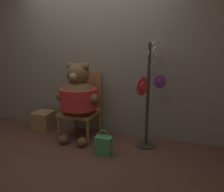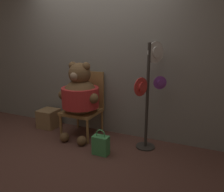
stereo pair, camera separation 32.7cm
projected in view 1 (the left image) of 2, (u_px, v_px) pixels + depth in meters
ground_plane at (79, 149)px, 3.23m from camera, size 14.00×14.00×0.00m
wall_back at (98, 58)px, 3.64m from camera, size 8.00×0.10×2.56m
chair at (82, 104)px, 3.64m from camera, size 0.56×0.56×1.05m
teddy_bear at (79, 96)px, 3.40m from camera, size 0.71×0.63×1.24m
hat_display_rack at (149, 92)px, 3.13m from camera, size 0.38×0.48×1.55m
handbag_on_ground at (104, 145)px, 3.03m from camera, size 0.23×0.13×0.37m
wooden_crate at (44, 121)px, 3.91m from camera, size 0.33×0.33×0.33m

